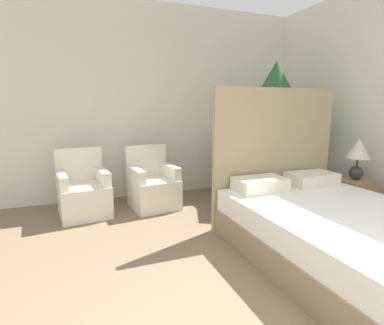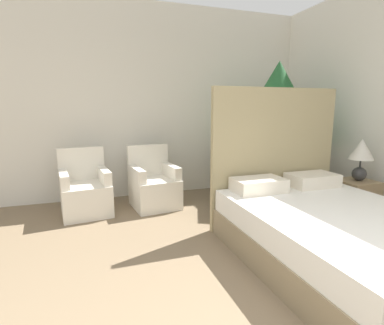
# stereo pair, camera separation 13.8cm
# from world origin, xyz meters

# --- Properties ---
(wall_back) EXTENTS (10.00, 0.06, 2.90)m
(wall_back) POSITION_xyz_m (0.00, 4.01, 1.45)
(wall_back) COLOR silver
(wall_back) RESTS_ON ground_plane
(bed) EXTENTS (1.57, 2.07, 1.58)m
(bed) POSITION_xyz_m (1.24, 1.36, 0.30)
(bed) COLOR #8C7A5B
(bed) RESTS_ON ground_plane
(armchair_near_window_left) EXTENTS (0.66, 0.69, 0.84)m
(armchair_near_window_left) POSITION_xyz_m (-0.85, 3.34, 0.27)
(armchair_near_window_left) COLOR silver
(armchair_near_window_left) RESTS_ON ground_plane
(armchair_near_window_right) EXTENTS (0.66, 0.69, 0.84)m
(armchair_near_window_right) POSITION_xyz_m (0.05, 3.34, 0.27)
(armchair_near_window_right) COLOR silver
(armchair_near_window_right) RESTS_ON ground_plane
(potted_palm) EXTENTS (1.39, 1.39, 2.01)m
(potted_palm) POSITION_xyz_m (1.81, 3.09, 1.36)
(potted_palm) COLOR #38281E
(potted_palm) RESTS_ON ground_plane
(nightstand) EXTENTS (0.41, 0.40, 0.49)m
(nightstand) POSITION_xyz_m (2.28, 2.05, 0.25)
(nightstand) COLOR #937A56
(nightstand) RESTS_ON ground_plane
(table_lamp) EXTENTS (0.28, 0.28, 0.51)m
(table_lamp) POSITION_xyz_m (2.29, 2.04, 0.82)
(table_lamp) COLOR #333333
(table_lamp) RESTS_ON nightstand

